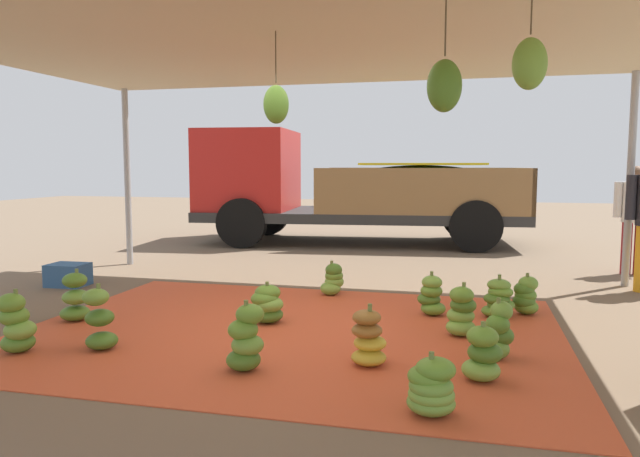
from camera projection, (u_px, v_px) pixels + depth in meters
The scene contains 20 objects.
ground_plane at pixel (349, 277), 8.82m from camera, with size 40.00×40.00×0.00m, color brown.
tarp_orange at pixel (289, 331), 5.92m from camera, with size 5.26×4.02×0.01m, color #D1512D.
tent_canopy at pixel (287, 34), 5.52m from camera, with size 8.00×7.00×2.95m.
banana_bunch_0 at pixel (526, 296), 6.58m from camera, with size 0.37×0.35×0.46m.
banana_bunch_1 at pixel (499, 332), 5.06m from camera, with size 0.32×0.32×0.53m.
banana_bunch_2 at pixel (498, 299), 6.45m from camera, with size 0.40×0.39×0.47m.
banana_bunch_3 at pixel (246, 340), 4.77m from camera, with size 0.39×0.38×0.57m.
banana_bunch_4 at pixel (431, 296), 6.55m from camera, with size 0.42×0.39×0.48m.
banana_bunch_5 at pixel (431, 387), 3.92m from camera, with size 0.43×0.43×0.43m.
banana_bunch_6 at pixel (333, 280), 7.58m from camera, with size 0.36×0.37×0.44m.
banana_bunch_7 at pixel (267, 305), 6.23m from camera, with size 0.47×0.46×0.43m.
banana_bunch_8 at pixel (483, 355), 4.54m from camera, with size 0.39×0.39×0.46m.
banana_bunch_9 at pixel (99, 321), 5.33m from camera, with size 0.39×0.39×0.59m.
banana_bunch_10 at pixel (461, 312), 5.76m from camera, with size 0.38×0.38×0.52m.
banana_bunch_11 at pixel (75, 299), 6.30m from camera, with size 0.38×0.38×0.55m.
banana_bunch_12 at pixel (16, 325), 5.21m from camera, with size 0.41×0.40×0.57m.
banana_bunch_13 at pixel (368, 339), 4.92m from camera, with size 0.38×0.38×0.51m.
cargo_truck_main at pixel (344, 187), 12.75m from camera, with size 6.95×3.15×2.40m.
worker_1 at pixel (635, 212), 8.96m from camera, with size 0.60×0.37×1.64m.
crate_0 at pixel (68, 275), 8.19m from camera, with size 0.51×0.40×0.31m, color #335B8E.
Camera 1 is at (1.70, -5.54, 1.64)m, focal length 33.54 mm.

